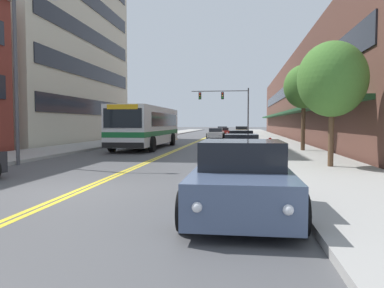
# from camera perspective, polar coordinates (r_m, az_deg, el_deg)

# --- Properties ---
(ground_plane) EXTENTS (240.00, 240.00, 0.00)m
(ground_plane) POSITION_cam_1_polar(r_m,az_deg,el_deg) (46.77, 2.19, 0.99)
(ground_plane) COLOR #4C4C4F
(sidewalk_left) EXTENTS (3.92, 106.00, 0.15)m
(sidewalk_left) POSITION_cam_1_polar(r_m,az_deg,el_deg) (48.03, -6.71, 1.12)
(sidewalk_left) COLOR #9E9B96
(sidewalk_left) RESTS_ON ground_plane
(sidewalk_right) EXTENTS (3.92, 106.00, 0.15)m
(sidewalk_right) POSITION_cam_1_polar(r_m,az_deg,el_deg) (46.67, 11.34, 1.02)
(sidewalk_right) COLOR #9E9B96
(sidewalk_right) RESTS_ON ground_plane
(centre_line) EXTENTS (0.34, 106.00, 0.01)m
(centre_line) POSITION_cam_1_polar(r_m,az_deg,el_deg) (46.77, 2.19, 0.99)
(centre_line) COLOR yellow
(centre_line) RESTS_ON ground_plane
(office_tower_left) EXTENTS (12.08, 21.93, 23.19)m
(office_tower_left) POSITION_cam_1_polar(r_m,az_deg,el_deg) (40.68, -23.24, 16.87)
(office_tower_left) COLOR beige
(office_tower_left) RESTS_ON ground_plane
(storefront_row_right) EXTENTS (9.10, 68.00, 9.14)m
(storefront_row_right) POSITION_cam_1_polar(r_m,az_deg,el_deg) (47.54, 18.91, 6.36)
(storefront_row_right) COLOR brown
(storefront_row_right) RESTS_ON ground_plane
(city_bus) EXTENTS (2.92, 11.43, 2.94)m
(city_bus) POSITION_cam_1_polar(r_m,az_deg,el_deg) (27.64, -6.82, 2.88)
(city_bus) COLOR silver
(city_bus) RESTS_ON ground_plane
(car_navy_parked_left_near) EXTENTS (2.17, 4.67, 1.37)m
(car_navy_parked_left_near) POSITION_cam_1_polar(r_m,az_deg,el_deg) (39.54, -5.13, 1.49)
(car_navy_parked_left_near) COLOR #19234C
(car_navy_parked_left_near) RESTS_ON ground_plane
(car_slate_blue_parked_right_foreground) EXTENTS (2.13, 4.20, 1.47)m
(car_slate_blue_parked_right_foreground) POSITION_cam_1_polar(r_m,az_deg,el_deg) (7.54, 7.58, -5.56)
(car_slate_blue_parked_right_foreground) COLOR #475675
(car_slate_blue_parked_right_foreground) RESTS_ON ground_plane
(car_beige_parked_right_mid) EXTENTS (2.16, 4.13, 1.35)m
(car_beige_parked_right_mid) POSITION_cam_1_polar(r_m,az_deg,el_deg) (52.02, 7.59, 1.90)
(car_beige_parked_right_mid) COLOR #BCAD89
(car_beige_parked_right_mid) RESTS_ON ground_plane
(car_black_parked_right_far) EXTENTS (2.10, 4.16, 1.31)m
(car_black_parked_right_far) POSITION_cam_1_polar(r_m,az_deg,el_deg) (25.87, 7.48, 0.50)
(car_black_parked_right_far) COLOR black
(car_black_parked_right_far) RESTS_ON ground_plane
(car_dark_grey_parked_right_end) EXTENTS (2.21, 4.55, 1.25)m
(car_dark_grey_parked_right_end) POSITION_cam_1_polar(r_m,az_deg,el_deg) (19.41, 7.54, -0.47)
(car_dark_grey_parked_right_end) COLOR #38383D
(car_dark_grey_parked_right_end) RESTS_ON ground_plane
(car_red_moving_lead) EXTENTS (1.99, 4.44, 1.15)m
(car_red_moving_lead) POSITION_cam_1_polar(r_m,az_deg,el_deg) (53.95, 4.83, 1.86)
(car_red_moving_lead) COLOR maroon
(car_red_moving_lead) RESTS_ON ground_plane
(car_white_moving_second) EXTENTS (2.01, 4.36, 1.21)m
(car_white_moving_second) POSITION_cam_1_polar(r_m,az_deg,el_deg) (44.18, 3.65, 1.60)
(car_white_moving_second) COLOR white
(car_white_moving_second) RESTS_ON ground_plane
(car_silver_moving_third) EXTENTS (2.12, 4.38, 1.20)m
(car_silver_moving_third) POSITION_cam_1_polar(r_m,az_deg,el_deg) (66.37, 4.68, 2.13)
(car_silver_moving_third) COLOR #B7B7BC
(car_silver_moving_third) RESTS_ON ground_plane
(traffic_signal_mast) EXTENTS (7.43, 0.38, 6.30)m
(traffic_signal_mast) POSITION_cam_1_polar(r_m,az_deg,el_deg) (48.81, 5.51, 6.41)
(traffic_signal_mast) COLOR #47474C
(traffic_signal_mast) RESTS_ON ground_plane
(street_lamp_left_near) EXTENTS (2.24, 0.28, 7.31)m
(street_lamp_left_near) POSITION_cam_1_polar(r_m,az_deg,el_deg) (17.88, -24.41, 11.16)
(street_lamp_left_near) COLOR #47474C
(street_lamp_left_near) RESTS_ON ground_plane
(street_tree_right_near) EXTENTS (2.61, 2.61, 4.78)m
(street_tree_right_near) POSITION_cam_1_polar(r_m,az_deg,el_deg) (15.41, 20.58, 9.19)
(street_tree_right_near) COLOR brown
(street_tree_right_near) RESTS_ON sidewalk_right
(street_tree_right_mid) EXTENTS (2.41, 2.41, 5.22)m
(street_tree_right_mid) POSITION_cam_1_polar(r_m,az_deg,el_deg) (24.03, 16.66, 8.32)
(street_tree_right_mid) COLOR brown
(street_tree_right_mid) RESTS_ON sidewalk_right
(fire_hydrant) EXTENTS (0.30, 0.22, 0.84)m
(fire_hydrant) POSITION_cam_1_polar(r_m,az_deg,el_deg) (21.70, 11.79, -0.15)
(fire_hydrant) COLOR red
(fire_hydrant) RESTS_ON sidewalk_right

